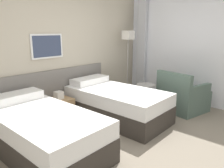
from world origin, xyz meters
name	(u,v)px	position (x,y,z in m)	size (l,w,h in m)	color
ground_plane	(146,141)	(0.00, 0.00, 0.00)	(16.00, 16.00, 0.00)	slate
wall_headboard	(62,49)	(-0.02, 1.97, 1.30)	(10.00, 0.10, 2.70)	#B7AD99
wall_window	(215,46)	(2.30, -0.17, 1.34)	(0.21, 4.44, 2.70)	white
bed_near_door	(42,131)	(-1.18, 0.94, 0.30)	(1.01, 1.94, 0.70)	#332D28
bed_near_window	(116,103)	(0.41, 0.94, 0.30)	(1.01, 1.94, 0.70)	#332D28
nightstand	(60,109)	(-0.39, 1.65, 0.22)	(0.42, 0.42, 0.57)	#9E7A51
floor_lamp	(128,43)	(1.65, 1.62, 1.36)	(0.24, 0.24, 1.65)	#9E9993
side_table	(146,92)	(1.20, 0.79, 0.38)	(0.39, 0.39, 0.55)	gray
armchair	(182,98)	(1.65, 0.17, 0.28)	(0.95, 0.97, 0.85)	#4C6056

